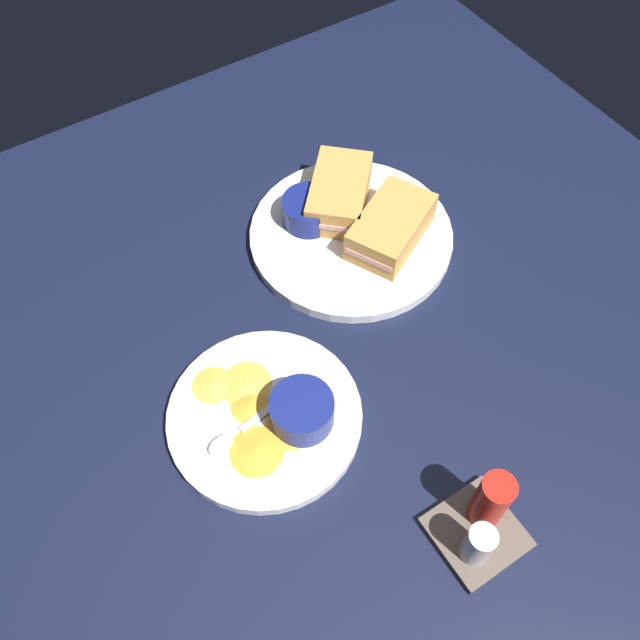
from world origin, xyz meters
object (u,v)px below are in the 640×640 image
(ramekin_dark_sauce, at_px, (309,210))
(ramekin_light_gravy, at_px, (302,410))
(sandwich_half_far, at_px, (339,193))
(spoon_by_dark_ramekin, at_px, (349,223))
(plate_sandwich_main, at_px, (351,236))
(plate_chips_companion, at_px, (265,417))
(condiment_caddy, at_px, (483,521))
(sandwich_half_near, at_px, (391,227))
(spoon_by_gravy_ramekin, at_px, (230,438))

(ramekin_dark_sauce, xyz_separation_m, ramekin_light_gravy, (0.17, 0.26, 0.00))
(sandwich_half_far, relative_size, spoon_by_dark_ramekin, 1.75)
(plate_sandwich_main, height_order, plate_chips_companion, same)
(plate_sandwich_main, distance_m, spoon_by_dark_ramekin, 0.02)
(plate_chips_companion, xyz_separation_m, ramekin_light_gravy, (-0.03, 0.03, 0.03))
(ramekin_dark_sauce, bearing_deg, condiment_caddy, 80.77)
(spoon_by_dark_ramekin, relative_size, condiment_caddy, 0.88)
(sandwich_half_far, distance_m, spoon_by_dark_ramekin, 0.04)
(condiment_caddy, bearing_deg, sandwich_half_far, -105.29)
(sandwich_half_near, height_order, spoon_by_gravy_ramekin, sandwich_half_near)
(plate_sandwich_main, xyz_separation_m, ramekin_light_gravy, (0.21, 0.20, 0.03))
(ramekin_light_gravy, bearing_deg, condiment_caddy, 114.24)
(ramekin_dark_sauce, bearing_deg, plate_chips_companion, 48.16)
(ramekin_dark_sauce, relative_size, ramekin_light_gravy, 1.00)
(ramekin_dark_sauce, bearing_deg, plate_sandwich_main, 126.19)
(spoon_by_dark_ramekin, bearing_deg, plate_chips_companion, 37.46)
(sandwich_half_far, distance_m, ramekin_dark_sauce, 0.05)
(ramekin_dark_sauce, height_order, ramekin_light_gravy, ramekin_light_gravy)
(spoon_by_dark_ramekin, bearing_deg, spoon_by_gravy_ramekin, 33.55)
(ramekin_dark_sauce, distance_m, ramekin_light_gravy, 0.31)
(ramekin_dark_sauce, bearing_deg, ramekin_light_gravy, 56.58)
(sandwich_half_far, relative_size, plate_chips_companion, 0.64)
(plate_sandwich_main, height_order, ramekin_dark_sauce, ramekin_dark_sauce)
(ramekin_dark_sauce, relative_size, spoon_by_dark_ramekin, 0.89)
(sandwich_half_far, xyz_separation_m, plate_chips_companion, (0.25, 0.23, -0.03))
(sandwich_half_near, xyz_separation_m, ramekin_dark_sauce, (0.08, -0.09, -0.00))
(plate_chips_companion, height_order, spoon_by_gravy_ramekin, spoon_by_gravy_ramekin)
(sandwich_half_far, height_order, ramekin_light_gravy, sandwich_half_far)
(sandwich_half_far, relative_size, ramekin_light_gravy, 1.98)
(ramekin_dark_sauce, relative_size, spoon_by_gravy_ramekin, 0.74)
(spoon_by_gravy_ramekin, bearing_deg, plate_sandwich_main, -147.80)
(ramekin_dark_sauce, xyz_separation_m, spoon_by_gravy_ramekin, (0.25, 0.23, -0.02))
(plate_sandwich_main, relative_size, spoon_by_dark_ramekin, 3.39)
(ramekin_dark_sauce, bearing_deg, sandwich_half_far, -179.34)
(sandwich_half_far, bearing_deg, sandwich_half_near, 105.19)
(ramekin_dark_sauce, height_order, condiment_caddy, condiment_caddy)
(plate_chips_companion, bearing_deg, spoon_by_gravy_ramekin, 7.90)
(ramekin_dark_sauce, distance_m, condiment_caddy, 0.47)
(ramekin_light_gravy, bearing_deg, spoon_by_dark_ramekin, -134.26)
(sandwich_half_near, xyz_separation_m, plate_chips_companion, (0.28, 0.14, -0.03))
(plate_chips_companion, bearing_deg, sandwich_half_far, -138.22)
(plate_sandwich_main, distance_m, plate_chips_companion, 0.30)
(spoon_by_dark_ramekin, distance_m, plate_chips_companion, 0.31)
(spoon_by_dark_ramekin, bearing_deg, sandwich_half_far, -101.97)
(sandwich_half_far, height_order, condiment_caddy, condiment_caddy)
(plate_chips_companion, bearing_deg, condiment_caddy, 118.43)
(sandwich_half_near, bearing_deg, ramekin_light_gravy, 34.18)
(plate_sandwich_main, bearing_deg, ramekin_light_gravy, 44.68)
(spoon_by_dark_ramekin, bearing_deg, plate_sandwich_main, 67.40)
(plate_chips_companion, distance_m, spoon_by_gravy_ramekin, 0.05)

